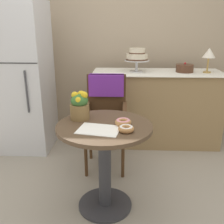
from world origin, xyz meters
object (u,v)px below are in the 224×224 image
Objects in this scene: flower_vase at (80,106)px; tiered_cake_stand at (137,56)px; donut_front at (126,128)px; donut_mid at (123,122)px; table_lamp at (209,54)px; cafe_table at (105,150)px; round_layer_cake at (185,68)px; refrigerator at (21,78)px; wicker_chair at (106,107)px.

flower_vase is 0.74× the size of tiered_cake_stand.
donut_mid reaches higher than donut_front.
table_lamp is (0.95, 1.39, 0.37)m from donut_front.
table_lamp is at bearing 55.53° from donut_front.
tiered_cake_stand is (0.13, 1.42, 0.34)m from donut_front.
table_lamp reaches higher than tiered_cake_stand.
flower_vase reaches higher than cafe_table.
flower_vase is 1.09× the size of round_layer_cake.
flower_vase is 1.30m from refrigerator.
round_layer_cake reaches higher than donut_front.
cafe_table is 0.42× the size of refrigerator.
wicker_chair is 0.74m from donut_mid.
tiered_cake_stand is 0.83m from table_lamp.
table_lamp reaches higher than cafe_table.
donut_front is (0.20, -0.83, 0.10)m from wicker_chair.
refrigerator reaches higher than table_lamp.
round_layer_cake is 0.12× the size of refrigerator.
wicker_chair reaches higher than cafe_table.
donut_front is at bearing -73.97° from wicker_chair.
cafe_table is at bearing -178.77° from donut_mid.
tiered_cake_stand is 0.18× the size of refrigerator.
tiered_cake_stand reaches higher than flower_vase.
round_layer_cake is 0.72× the size of table_lamp.
wicker_chair is 8.54× the size of donut_front.
round_layer_cake reaches higher than cafe_table.
flower_vase is (-0.16, -0.59, 0.19)m from wicker_chair.
refrigerator reaches higher than round_layer_cake.
cafe_table is 1.62m from round_layer_cake.
round_layer_cake reaches higher than wicker_chair.
wicker_chair is at bearing -154.24° from table_lamp.
cafe_table is at bearing -84.31° from wicker_chair.
donut_front is at bearing -116.17° from round_layer_cake.
table_lamp is at bearing 41.09° from flower_vase.
donut_mid is at bearing -96.68° from tiered_cake_stand.
refrigerator is at bearing 137.31° from donut_mid.
wicker_chair is 3.18× the size of tiered_cake_stand.
table_lamp reaches higher than wicker_chair.
flower_vase is at bearing 149.05° from cafe_table.
wicker_chair is 1.12m from round_layer_cake.
tiered_cake_stand is 1.05× the size of table_lamp.
cafe_table is 0.75× the size of wicker_chair.
tiered_cake_stand is at bearing 177.75° from table_lamp.
wicker_chair is at bearing -119.17° from tiered_cake_stand.
flower_vase is at bearing -49.07° from refrigerator.
donut_front is 1.60m from round_layer_cake.
refrigerator is (-1.05, 1.10, 0.34)m from cafe_table.
table_lamp is at bearing 28.44° from wicker_chair.
cafe_table is at bearing -102.63° from tiered_cake_stand.
donut_front is 0.39× the size of table_lamp.
tiered_cake_stand is 1.47× the size of round_layer_cake.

